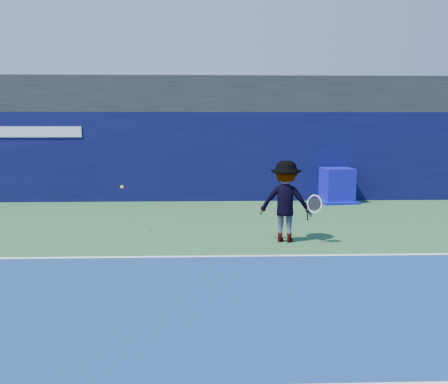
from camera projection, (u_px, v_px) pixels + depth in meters
The scene contains 7 objects.
ground at pixel (251, 313), 7.06m from camera, with size 80.00×80.00×0.00m, color #285A2F.
baseline at pixel (238, 256), 10.03m from camera, with size 24.00×0.10×0.01m, color white.
stadium_band at pixel (224, 96), 17.93m from camera, with size 36.00×3.00×1.20m, color black.
back_wall_assembly at pixel (224, 156), 17.24m from camera, with size 36.00×1.03×3.00m.
equipment_cart at pixel (337, 187), 16.68m from camera, with size 1.36×1.36×1.16m.
tennis_player at pixel (286, 201), 11.19m from camera, with size 1.42×0.96×1.83m.
tennis_ball at pixel (122, 187), 12.00m from camera, with size 0.08×0.08×0.08m.
Camera 1 is at (-0.62, -6.73, 2.70)m, focal length 40.00 mm.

